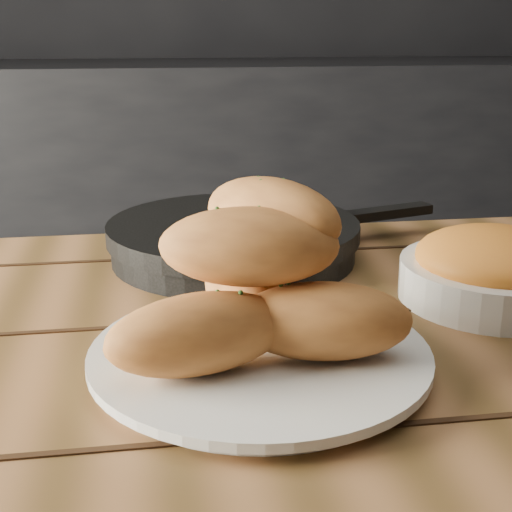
{
  "coord_description": "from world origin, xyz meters",
  "views": [
    {
      "loc": [
        -0.36,
        -0.65,
        1.02
      ],
      "look_at": [
        -0.28,
        -0.12,
        0.84
      ],
      "focal_mm": 50.0,
      "sensor_mm": 36.0,
      "label": 1
    }
  ],
  "objects": [
    {
      "name": "counter",
      "position": [
        0.0,
        1.7,
        0.45
      ],
      "size": [
        2.8,
        0.6,
        0.9
      ],
      "primitive_type": "cube",
      "color": "black",
      "rests_on": "ground"
    },
    {
      "name": "table",
      "position": [
        -0.24,
        -0.14,
        0.65
      ],
      "size": [
        1.49,
        0.84,
        0.75
      ],
      "color": "brown",
      "rests_on": "ground"
    },
    {
      "name": "plate",
      "position": [
        -0.28,
        -0.14,
        0.76
      ],
      "size": [
        0.28,
        0.28,
        0.02
      ],
      "color": "silver",
      "rests_on": "table"
    },
    {
      "name": "bread_rolls",
      "position": [
        -0.28,
        -0.13,
        0.82
      ],
      "size": [
        0.25,
        0.2,
        0.13
      ],
      "color": "#C87A37",
      "rests_on": "plate"
    },
    {
      "name": "skillet",
      "position": [
        -0.27,
        0.15,
        0.77
      ],
      "size": [
        0.43,
        0.3,
        0.05
      ],
      "color": "black",
      "rests_on": "table"
    },
    {
      "name": "bowl",
      "position": [
        -0.02,
        -0.02,
        0.78
      ],
      "size": [
        0.19,
        0.19,
        0.07
      ],
      "color": "white",
      "rests_on": "table"
    }
  ]
}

